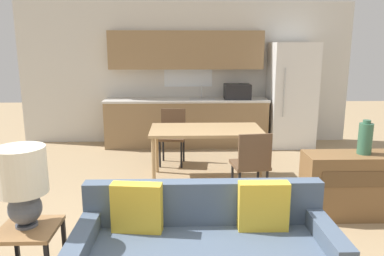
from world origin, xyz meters
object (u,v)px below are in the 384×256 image
Objects in this scene: couch at (205,248)px; vase at (365,138)px; dining_chair_near_right at (251,162)px; dining_table at (206,133)px; refrigerator at (291,95)px; credenza at (352,185)px; table_lamp at (22,180)px; side_table at (31,250)px; dining_chair_far_left at (172,133)px.

vase is at bearing 33.83° from couch.
dining_table is at bearing -63.40° from dining_chair_near_right.
dining_chair_near_right is (0.50, -0.77, -0.19)m from dining_table.
refrigerator is 3.14m from credenza.
couch is 3.20× the size of table_lamp.
side_table is at bearing -52.23° from table_lamp.
dining_table is at bearing 143.92° from vase.
dining_chair_near_right is (0.99, -1.57, 0.00)m from dining_chair_far_left.
couch is at bearing -93.92° from dining_table.
dining_chair_near_right is (1.99, 1.70, 0.13)m from side_table.
vase is at bearing 152.67° from dining_chair_near_right.
couch is 1.82× the size of credenza.
side_table is at bearing -157.44° from credenza.
side_table is at bearing -121.16° from dining_table.
dining_table is 2.52× the size of table_lamp.
table_lamp is at bearing -178.91° from couch.
dining_table reaches higher than side_table.
dining_chair_far_left is at bearing -64.44° from dining_chair_near_right.
dining_chair_far_left is (1.03, 3.25, -0.42)m from table_lamp.
couch is 1.33m from side_table.
couch is 1.47m from table_lamp.
dining_table is 1.76× the size of dining_chair_far_left.
side_table is at bearing 33.84° from dining_chair_near_right.
refrigerator is 2.95m from dining_chair_near_right.
table_lamp is at bearing 33.08° from dining_chair_near_right.
vase is (1.81, 1.22, 0.57)m from couch.
dining_table is at bearing -132.85° from refrigerator.
side_table is 3.43m from vase.
dining_chair_near_right is at bearing 39.69° from table_lamp.
refrigerator reaches higher than dining_chair_near_right.
dining_chair_far_left is at bearing 136.79° from vase.
dining_chair_near_right is at bearing 40.45° from side_table.
table_lamp is 0.70× the size of dining_chair_near_right.
credenza is (3.07, 1.24, -0.55)m from table_lamp.
dining_table is at bearing 142.25° from credenza.
couch is at bearing 61.32° from dining_chair_near_right.
dining_chair_far_left is 1.00× the size of dining_chair_near_right.
table_lamp reaches higher than couch.
dining_chair_near_right reaches higher than dining_table.
dining_chair_far_left is at bearing 95.69° from couch.
vase is at bearing 1.75° from credenza.
side_table is 2.62m from dining_chair_near_right.
table_lamp is (-1.51, -2.44, 0.23)m from dining_table.
dining_chair_far_left is (-0.49, 0.80, -0.19)m from dining_table.
vase is 0.43× the size of dining_chair_far_left.
vase is at bearing -91.58° from refrigerator.
couch is 2.26m from vase.
side_table is 0.55m from table_lamp.
table_lamp is (-1.35, -0.03, 0.59)m from couch.
dining_table is 0.79× the size of couch.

